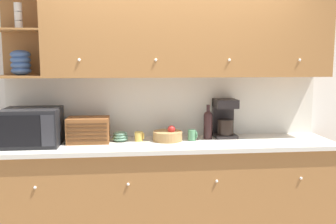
{
  "coord_description": "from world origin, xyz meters",
  "views": [
    {
      "loc": [
        -0.38,
        -3.75,
        1.71
      ],
      "look_at": [
        0.0,
        -0.22,
        1.22
      ],
      "focal_mm": 40.0,
      "sensor_mm": 36.0,
      "label": 1
    }
  ],
  "objects_px": {
    "bread_box": "(88,130)",
    "mug": "(139,136)",
    "wine_bottle": "(208,123)",
    "fruit_basket": "(168,136)",
    "bowl_stack_on_counter": "(120,136)",
    "mug_blue_second": "(192,135)",
    "coffee_maker": "(225,118)",
    "microwave": "(32,127)"
  },
  "relations": [
    {
      "from": "wine_bottle",
      "to": "coffee_maker",
      "type": "xyz_separation_m",
      "value": [
        0.19,
        0.08,
        0.04
      ]
    },
    {
      "from": "microwave",
      "to": "mug",
      "type": "relative_size",
      "value": 5.42
    },
    {
      "from": "microwave",
      "to": "wine_bottle",
      "type": "bearing_deg",
      "value": 3.68
    },
    {
      "from": "bowl_stack_on_counter",
      "to": "wine_bottle",
      "type": "height_order",
      "value": "wine_bottle"
    },
    {
      "from": "bowl_stack_on_counter",
      "to": "mug",
      "type": "height_order",
      "value": "bowl_stack_on_counter"
    },
    {
      "from": "bowl_stack_on_counter",
      "to": "mug",
      "type": "relative_size",
      "value": 1.66
    },
    {
      "from": "bread_box",
      "to": "mug",
      "type": "distance_m",
      "value": 0.48
    },
    {
      "from": "bowl_stack_on_counter",
      "to": "mug_blue_second",
      "type": "height_order",
      "value": "mug_blue_second"
    },
    {
      "from": "mug_blue_second",
      "to": "wine_bottle",
      "type": "height_order",
      "value": "wine_bottle"
    },
    {
      "from": "bread_box",
      "to": "fruit_basket",
      "type": "height_order",
      "value": "bread_box"
    },
    {
      "from": "microwave",
      "to": "bowl_stack_on_counter",
      "type": "height_order",
      "value": "microwave"
    },
    {
      "from": "microwave",
      "to": "fruit_basket",
      "type": "distance_m",
      "value": 1.25
    },
    {
      "from": "fruit_basket",
      "to": "coffee_maker",
      "type": "xyz_separation_m",
      "value": [
        0.59,
        0.13,
        0.14
      ]
    },
    {
      "from": "mug",
      "to": "bowl_stack_on_counter",
      "type": "bearing_deg",
      "value": 174.83
    },
    {
      "from": "wine_bottle",
      "to": "mug",
      "type": "bearing_deg",
      "value": -177.31
    },
    {
      "from": "fruit_basket",
      "to": "coffee_maker",
      "type": "relative_size",
      "value": 0.73
    },
    {
      "from": "microwave",
      "to": "wine_bottle",
      "type": "height_order",
      "value": "same"
    },
    {
      "from": "mug_blue_second",
      "to": "bowl_stack_on_counter",
      "type": "bearing_deg",
      "value": 175.93
    },
    {
      "from": "bread_box",
      "to": "bowl_stack_on_counter",
      "type": "height_order",
      "value": "bread_box"
    },
    {
      "from": "mug",
      "to": "mug_blue_second",
      "type": "height_order",
      "value": "mug_blue_second"
    },
    {
      "from": "mug_blue_second",
      "to": "fruit_basket",
      "type": "bearing_deg",
      "value": 175.14
    },
    {
      "from": "bread_box",
      "to": "coffee_maker",
      "type": "relative_size",
      "value": 1.01
    },
    {
      "from": "bread_box",
      "to": "fruit_basket",
      "type": "xyz_separation_m",
      "value": [
        0.75,
        -0.01,
        -0.07
      ]
    },
    {
      "from": "bread_box",
      "to": "mug",
      "type": "height_order",
      "value": "bread_box"
    },
    {
      "from": "coffee_maker",
      "to": "microwave",
      "type": "bearing_deg",
      "value": -174.16
    },
    {
      "from": "mug",
      "to": "coffee_maker",
      "type": "height_order",
      "value": "coffee_maker"
    },
    {
      "from": "microwave",
      "to": "bread_box",
      "type": "xyz_separation_m",
      "value": [
        0.49,
        0.07,
        -0.05
      ]
    },
    {
      "from": "wine_bottle",
      "to": "fruit_basket",
      "type": "bearing_deg",
      "value": -173.66
    },
    {
      "from": "bowl_stack_on_counter",
      "to": "coffee_maker",
      "type": "distance_m",
      "value": 1.06
    },
    {
      "from": "coffee_maker",
      "to": "bowl_stack_on_counter",
      "type": "bearing_deg",
      "value": -174.7
    },
    {
      "from": "bread_box",
      "to": "mug_blue_second",
      "type": "bearing_deg",
      "value": -1.52
    },
    {
      "from": "fruit_basket",
      "to": "wine_bottle",
      "type": "height_order",
      "value": "wine_bottle"
    },
    {
      "from": "bowl_stack_on_counter",
      "to": "mug_blue_second",
      "type": "bearing_deg",
      "value": -4.07
    },
    {
      "from": "bread_box",
      "to": "fruit_basket",
      "type": "relative_size",
      "value": 1.38
    },
    {
      "from": "bread_box",
      "to": "bowl_stack_on_counter",
      "type": "xyz_separation_m",
      "value": [
        0.29,
        0.02,
        -0.07
      ]
    },
    {
      "from": "bread_box",
      "to": "mug",
      "type": "relative_size",
      "value": 4.22
    },
    {
      "from": "mug",
      "to": "wine_bottle",
      "type": "bearing_deg",
      "value": 2.69
    },
    {
      "from": "bowl_stack_on_counter",
      "to": "fruit_basket",
      "type": "xyz_separation_m",
      "value": [
        0.46,
        -0.03,
        0.0
      ]
    },
    {
      "from": "bread_box",
      "to": "wine_bottle",
      "type": "bearing_deg",
      "value": 1.91
    },
    {
      "from": "microwave",
      "to": "bread_box",
      "type": "height_order",
      "value": "microwave"
    },
    {
      "from": "bread_box",
      "to": "mug_blue_second",
      "type": "height_order",
      "value": "bread_box"
    },
    {
      "from": "microwave",
      "to": "mug_blue_second",
      "type": "xyz_separation_m",
      "value": [
        1.48,
        0.04,
        -0.12
      ]
    }
  ]
}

